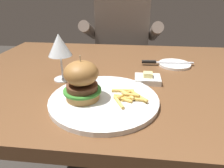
{
  "coord_description": "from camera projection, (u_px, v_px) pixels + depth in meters",
  "views": [
    {
      "loc": [
        0.06,
        -0.73,
        1.04
      ],
      "look_at": [
        0.0,
        -0.2,
        0.78
      ],
      "focal_mm": 32.0,
      "sensor_mm": 36.0,
      "label": 1
    }
  ],
  "objects": [
    {
      "name": "dining_table",
      "position": [
        117.0,
        93.0,
        0.83
      ],
      "size": [
        1.23,
        0.87,
        0.74
      ],
      "color": "brown",
      "rests_on": "ground"
    },
    {
      "name": "diner_person",
      "position": [
        122.0,
        59.0,
        1.51
      ],
      "size": [
        0.51,
        0.36,
        1.18
      ],
      "color": "#282833",
      "rests_on": "ground"
    },
    {
      "name": "burger_sandwich",
      "position": [
        82.0,
        80.0,
        0.55
      ],
      "size": [
        0.11,
        0.11,
        0.13
      ],
      "color": "#B78447",
      "rests_on": "main_plate"
    },
    {
      "name": "main_plate",
      "position": [
        104.0,
        100.0,
        0.58
      ],
      "size": [
        0.32,
        0.32,
        0.01
      ],
      "primitive_type": "cylinder",
      "color": "white",
      "rests_on": "dining_table"
    },
    {
      "name": "wine_glass",
      "position": [
        59.0,
        46.0,
        0.67
      ],
      "size": [
        0.08,
        0.08,
        0.17
      ],
      "color": "silver",
      "rests_on": "dining_table"
    },
    {
      "name": "bread_plate",
      "position": [
        174.0,
        64.0,
        0.86
      ],
      "size": [
        0.13,
        0.13,
        0.01
      ],
      "primitive_type": "cylinder",
      "color": "white",
      "rests_on": "dining_table"
    },
    {
      "name": "butter_dish",
      "position": [
        148.0,
        79.0,
        0.7
      ],
      "size": [
        0.09,
        0.07,
        0.04
      ],
      "color": "white",
      "rests_on": "dining_table"
    },
    {
      "name": "table_knife",
      "position": [
        163.0,
        62.0,
        0.86
      ],
      "size": [
        0.22,
        0.03,
        0.01
      ],
      "color": "silver",
      "rests_on": "bread_plate"
    },
    {
      "name": "fries_pile",
      "position": [
        128.0,
        96.0,
        0.57
      ],
      "size": [
        0.11,
        0.11,
        0.02
      ],
      "color": "#E0B251",
      "rests_on": "main_plate"
    }
  ]
}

